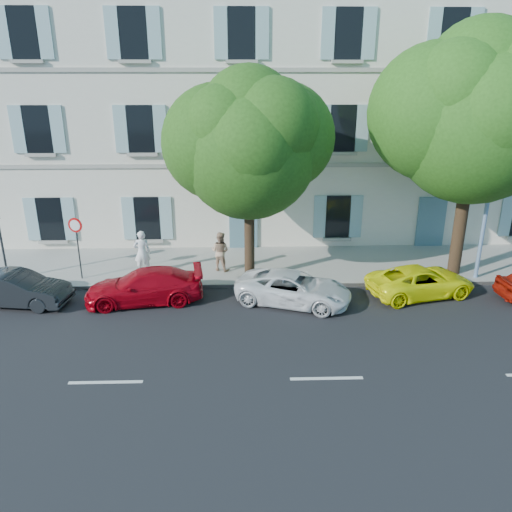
{
  "coord_description": "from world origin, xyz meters",
  "views": [
    {
      "loc": [
        -2.29,
        -15.59,
        7.83
      ],
      "look_at": [
        -1.75,
        2.0,
        1.4
      ],
      "focal_mm": 35.0,
      "sensor_mm": 36.0,
      "label": 1
    }
  ],
  "objects_px": {
    "tree_left": "(249,151)",
    "pedestrian_b": "(220,251)",
    "pedestrian_a": "(142,252)",
    "car_red_coupe": "(144,286)",
    "tree_right": "(475,123)",
    "street_lamp": "(495,168)",
    "car_white_coupe": "(294,288)",
    "road_sign": "(76,235)",
    "car_dark_sedan": "(17,289)",
    "car_yellow_supercar": "(421,281)"
  },
  "relations": [
    {
      "from": "car_dark_sedan",
      "to": "pedestrian_b",
      "type": "relative_size",
      "value": 2.26
    },
    {
      "from": "car_yellow_supercar",
      "to": "tree_right",
      "type": "bearing_deg",
      "value": -61.68
    },
    {
      "from": "pedestrian_a",
      "to": "tree_right",
      "type": "bearing_deg",
      "value": 165.97
    },
    {
      "from": "tree_left",
      "to": "car_dark_sedan",
      "type": "bearing_deg",
      "value": -167.43
    },
    {
      "from": "car_white_coupe",
      "to": "car_dark_sedan",
      "type": "bearing_deg",
      "value": 108.16
    },
    {
      "from": "car_dark_sedan",
      "to": "tree_right",
      "type": "bearing_deg",
      "value": -74.39
    },
    {
      "from": "street_lamp",
      "to": "car_dark_sedan",
      "type": "bearing_deg",
      "value": -174.93
    },
    {
      "from": "tree_left",
      "to": "car_red_coupe",
      "type": "bearing_deg",
      "value": -155.7
    },
    {
      "from": "tree_right",
      "to": "street_lamp",
      "type": "distance_m",
      "value": 1.82
    },
    {
      "from": "pedestrian_b",
      "to": "tree_left",
      "type": "bearing_deg",
      "value": 166.04
    },
    {
      "from": "car_yellow_supercar",
      "to": "pedestrian_a",
      "type": "relative_size",
      "value": 2.21
    },
    {
      "from": "road_sign",
      "to": "pedestrian_b",
      "type": "distance_m",
      "value": 5.65
    },
    {
      "from": "tree_left",
      "to": "street_lamp",
      "type": "xyz_separation_m",
      "value": [
        9.09,
        -0.31,
        -0.59
      ]
    },
    {
      "from": "street_lamp",
      "to": "pedestrian_a",
      "type": "xyz_separation_m",
      "value": [
        -13.42,
        1.0,
        -3.53
      ]
    },
    {
      "from": "street_lamp",
      "to": "pedestrian_a",
      "type": "relative_size",
      "value": 4.32
    },
    {
      "from": "tree_left",
      "to": "road_sign",
      "type": "bearing_deg",
      "value": 178.41
    },
    {
      "from": "tree_right",
      "to": "street_lamp",
      "type": "xyz_separation_m",
      "value": [
        0.7,
        -0.68,
        -1.54
      ]
    },
    {
      "from": "pedestrian_a",
      "to": "pedestrian_b",
      "type": "xyz_separation_m",
      "value": [
        3.14,
        0.27,
        -0.08
      ]
    },
    {
      "from": "tree_right",
      "to": "car_white_coupe",
      "type": "bearing_deg",
      "value": -160.89
    },
    {
      "from": "pedestrian_a",
      "to": "street_lamp",
      "type": "bearing_deg",
      "value": 163.15
    },
    {
      "from": "street_lamp",
      "to": "tree_right",
      "type": "bearing_deg",
      "value": 135.82
    },
    {
      "from": "car_red_coupe",
      "to": "pedestrian_b",
      "type": "relative_size",
      "value": 2.56
    },
    {
      "from": "tree_right",
      "to": "pedestrian_a",
      "type": "xyz_separation_m",
      "value": [
        -12.72,
        0.32,
        -5.07
      ]
    },
    {
      "from": "tree_left",
      "to": "pedestrian_b",
      "type": "xyz_separation_m",
      "value": [
        -1.19,
        0.95,
        -4.21
      ]
    },
    {
      "from": "pedestrian_a",
      "to": "pedestrian_b",
      "type": "height_order",
      "value": "pedestrian_a"
    },
    {
      "from": "road_sign",
      "to": "pedestrian_a",
      "type": "distance_m",
      "value": 2.58
    },
    {
      "from": "pedestrian_b",
      "to": "tree_right",
      "type": "bearing_deg",
      "value": -158.9
    },
    {
      "from": "car_white_coupe",
      "to": "road_sign",
      "type": "xyz_separation_m",
      "value": [
        -8.26,
        2.19,
        1.39
      ]
    },
    {
      "from": "car_dark_sedan",
      "to": "car_white_coupe",
      "type": "xyz_separation_m",
      "value": [
        9.91,
        -0.14,
        -0.04
      ]
    },
    {
      "from": "road_sign",
      "to": "street_lamp",
      "type": "height_order",
      "value": "street_lamp"
    },
    {
      "from": "pedestrian_a",
      "to": "car_red_coupe",
      "type": "bearing_deg",
      "value": 88.71
    },
    {
      "from": "car_red_coupe",
      "to": "street_lamp",
      "type": "distance_m",
      "value": 13.61
    },
    {
      "from": "car_white_coupe",
      "to": "tree_left",
      "type": "height_order",
      "value": "tree_left"
    },
    {
      "from": "car_red_coupe",
      "to": "tree_right",
      "type": "bearing_deg",
      "value": 92.12
    },
    {
      "from": "tree_left",
      "to": "pedestrian_b",
      "type": "distance_m",
      "value": 4.47
    },
    {
      "from": "car_white_coupe",
      "to": "road_sign",
      "type": "height_order",
      "value": "road_sign"
    },
    {
      "from": "car_yellow_supercar",
      "to": "street_lamp",
      "type": "xyz_separation_m",
      "value": [
        2.72,
        1.15,
        4.03
      ]
    },
    {
      "from": "car_red_coupe",
      "to": "tree_right",
      "type": "distance_m",
      "value": 13.59
    },
    {
      "from": "car_yellow_supercar",
      "to": "road_sign",
      "type": "relative_size",
      "value": 1.6
    },
    {
      "from": "car_white_coupe",
      "to": "pedestrian_a",
      "type": "bearing_deg",
      "value": 84.45
    },
    {
      "from": "tree_right",
      "to": "road_sign",
      "type": "height_order",
      "value": "tree_right"
    },
    {
      "from": "car_white_coupe",
      "to": "pedestrian_a",
      "type": "xyz_separation_m",
      "value": [
        -5.89,
        2.69,
        0.48
      ]
    },
    {
      "from": "street_lamp",
      "to": "pedestrian_a",
      "type": "height_order",
      "value": "street_lamp"
    },
    {
      "from": "tree_left",
      "to": "pedestrian_a",
      "type": "xyz_separation_m",
      "value": [
        -4.33,
        0.68,
        -4.12
      ]
    },
    {
      "from": "street_lamp",
      "to": "pedestrian_a",
      "type": "distance_m",
      "value": 13.91
    },
    {
      "from": "tree_right",
      "to": "pedestrian_b",
      "type": "relative_size",
      "value": 5.66
    },
    {
      "from": "car_red_coupe",
      "to": "road_sign",
      "type": "relative_size",
      "value": 1.67
    },
    {
      "from": "tree_right",
      "to": "road_sign",
      "type": "distance_m",
      "value": 15.66
    },
    {
      "from": "road_sign",
      "to": "tree_right",
      "type": "bearing_deg",
      "value": 0.67
    },
    {
      "from": "car_red_coupe",
      "to": "pedestrian_b",
      "type": "distance_m",
      "value": 3.8
    }
  ]
}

